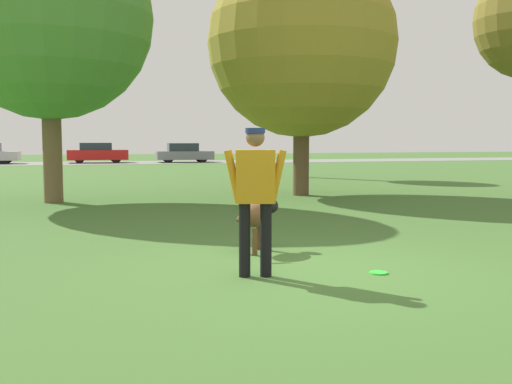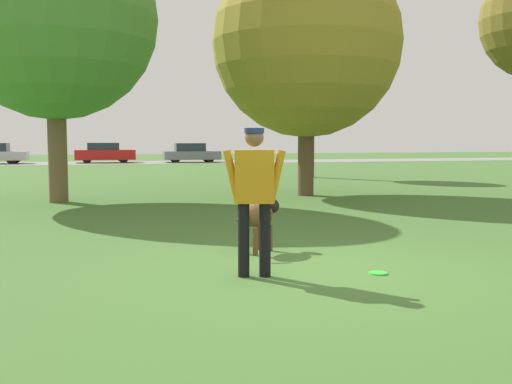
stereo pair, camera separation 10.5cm
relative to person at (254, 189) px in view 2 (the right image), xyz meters
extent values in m
plane|color=#426B2D|center=(0.66, 0.17, -1.00)|extent=(120.00, 120.00, 0.00)
cube|color=gray|center=(0.66, 35.15, -0.99)|extent=(120.00, 6.00, 0.01)
cylinder|color=black|center=(0.12, -0.03, -0.58)|extent=(0.16, 0.16, 0.84)
cylinder|color=black|center=(-0.12, 0.03, -0.58)|extent=(0.16, 0.16, 0.84)
cube|color=#C68419|center=(0.00, 0.00, 0.14)|extent=(0.48, 0.32, 0.60)
cylinder|color=#C68419|center=(0.24, -0.06, 0.14)|extent=(0.23, 0.14, 0.60)
cylinder|color=#C68419|center=(-0.24, 0.06, 0.14)|extent=(0.23, 0.14, 0.60)
sphere|color=brown|center=(0.00, 0.00, 0.58)|extent=(0.26, 0.26, 0.21)
cylinder|color=navy|center=(0.00, 0.00, 0.65)|extent=(0.27, 0.27, 0.06)
ellipsoid|color=brown|center=(0.43, 1.41, -0.48)|extent=(0.68, 0.67, 0.32)
ellipsoid|color=black|center=(0.55, 1.53, -0.54)|extent=(0.29, 0.29, 0.18)
sphere|color=black|center=(0.71, 1.68, -0.39)|extent=(0.31, 0.31, 0.22)
cylinder|color=brown|center=(0.51, 1.61, -0.82)|extent=(0.10, 0.10, 0.36)
cylinder|color=brown|center=(0.63, 1.48, -0.82)|extent=(0.10, 0.10, 0.36)
cylinder|color=brown|center=(0.22, 1.35, -0.82)|extent=(0.10, 0.10, 0.36)
cylinder|color=brown|center=(0.34, 1.22, -0.82)|extent=(0.10, 0.10, 0.36)
cylinder|color=brown|center=(0.14, 1.14, -0.43)|extent=(0.19, 0.18, 0.19)
cylinder|color=#33D838|center=(1.42, -0.25, -0.99)|extent=(0.21, 0.21, 0.02)
torus|color=#33D838|center=(1.42, -0.25, -0.99)|extent=(0.22, 0.22, 0.02)
cylinder|color=brown|center=(6.96, 16.85, 1.07)|extent=(0.34, 0.34, 4.15)
sphere|color=olive|center=(6.96, 16.85, 4.13)|extent=(2.63, 2.63, 2.63)
cylinder|color=brown|center=(4.01, 9.28, 0.13)|extent=(0.44, 0.44, 2.26)
sphere|color=olive|center=(4.01, 9.28, 3.21)|extent=(5.19, 5.19, 5.19)
cylinder|color=brown|center=(-2.57, 9.15, 0.33)|extent=(0.46, 0.46, 2.66)
sphere|color=#4C8938|center=(-2.57, 9.15, 3.56)|extent=(5.05, 5.05, 5.05)
cylinder|color=black|center=(-6.67, 36.16, -0.66)|extent=(0.68, 0.22, 0.67)
cylinder|color=black|center=(-6.72, 34.70, -0.66)|extent=(0.68, 0.22, 0.67)
cube|color=red|center=(-0.91, 35.42, -0.46)|extent=(4.01, 1.80, 0.67)
cube|color=#232D38|center=(-1.02, 35.42, 0.12)|extent=(2.10, 1.51, 0.48)
cylinder|color=black|center=(0.26, 36.18, -0.70)|extent=(0.61, 0.22, 0.60)
cylinder|color=black|center=(0.30, 34.73, -0.70)|extent=(0.61, 0.22, 0.60)
cylinder|color=black|center=(-2.11, 36.12, -0.70)|extent=(0.61, 0.22, 0.60)
cylinder|color=black|center=(-2.08, 34.66, -0.70)|extent=(0.61, 0.22, 0.60)
cube|color=slate|center=(4.92, 34.76, -0.51)|extent=(3.93, 1.90, 0.57)
cube|color=#232D38|center=(4.80, 34.76, 0.05)|extent=(2.06, 1.59, 0.55)
cylinder|color=black|center=(6.10, 35.49, -0.71)|extent=(0.59, 0.22, 0.58)
cylinder|color=black|center=(6.05, 33.95, -0.71)|extent=(0.59, 0.22, 0.58)
cylinder|color=black|center=(3.78, 35.56, -0.71)|extent=(0.59, 0.22, 0.58)
cylinder|color=black|center=(3.73, 34.02, -0.71)|extent=(0.59, 0.22, 0.58)
camera|label=1|loc=(-1.85, -6.42, 0.55)|focal=42.00mm
camera|label=2|loc=(-1.75, -6.44, 0.55)|focal=42.00mm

